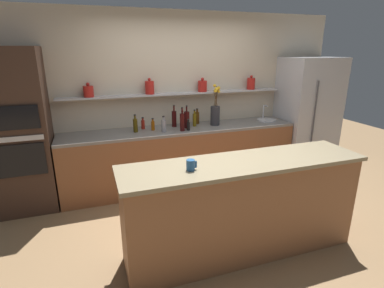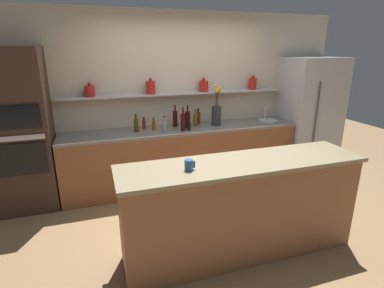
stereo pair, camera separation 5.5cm
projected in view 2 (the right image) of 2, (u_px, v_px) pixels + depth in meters
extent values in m
plane|color=olive|center=(219.00, 224.00, 3.68)|extent=(12.00, 12.00, 0.00)
cube|color=beige|center=(181.00, 99.00, 4.73)|extent=(5.20, 0.10, 2.60)
cube|color=#B7B7BC|center=(178.00, 94.00, 4.54)|extent=(3.44, 0.18, 0.02)
cylinder|color=#AD1E19|center=(90.00, 91.00, 4.13)|extent=(0.14, 0.14, 0.15)
sphere|color=#AD1E19|center=(89.00, 84.00, 4.10)|extent=(0.05, 0.05, 0.05)
cylinder|color=#AD1E19|center=(151.00, 88.00, 4.38)|extent=(0.13, 0.13, 0.19)
sphere|color=#AD1E19|center=(150.00, 79.00, 4.34)|extent=(0.05, 0.05, 0.05)
cylinder|color=#AD1E19|center=(204.00, 86.00, 4.63)|extent=(0.14, 0.14, 0.17)
sphere|color=#AD1E19|center=(204.00, 79.00, 4.60)|extent=(0.05, 0.05, 0.05)
cylinder|color=#AD1E19|center=(253.00, 84.00, 4.88)|extent=(0.13, 0.13, 0.18)
sphere|color=#AD1E19|center=(253.00, 77.00, 4.85)|extent=(0.05, 0.05, 0.05)
cube|color=brown|center=(183.00, 158.00, 4.64)|extent=(3.54, 0.62, 0.88)
cube|color=slate|center=(183.00, 129.00, 4.50)|extent=(3.54, 0.62, 0.04)
cube|color=#99603D|center=(241.00, 210.00, 3.05)|extent=(2.39, 0.55, 0.98)
cube|color=gray|center=(244.00, 163.00, 2.89)|extent=(2.45, 0.61, 0.04)
cube|color=#B7B7BC|center=(309.00, 116.00, 5.11)|extent=(0.90, 0.70, 1.93)
cylinder|color=#4C4C51|center=(317.00, 115.00, 4.70)|extent=(0.02, 0.02, 1.06)
cube|color=#3D281E|center=(21.00, 132.00, 3.82)|extent=(0.72, 0.62, 2.09)
cube|color=black|center=(20.00, 160.00, 3.60)|extent=(0.60, 0.02, 0.40)
cube|color=black|center=(12.00, 118.00, 3.45)|extent=(0.60, 0.02, 0.28)
cube|color=#B7B7BC|center=(16.00, 138.00, 3.52)|extent=(0.63, 0.02, 0.06)
cylinder|color=#2D2D33|center=(216.00, 116.00, 4.62)|extent=(0.14, 0.14, 0.29)
cylinder|color=#4C3319|center=(217.00, 98.00, 4.54)|extent=(0.07, 0.04, 0.24)
sphere|color=yellow|center=(217.00, 91.00, 4.46)|extent=(0.06, 0.06, 0.06)
cylinder|color=#4C3319|center=(217.00, 97.00, 4.54)|extent=(0.02, 0.05, 0.27)
sphere|color=yellow|center=(220.00, 88.00, 4.52)|extent=(0.05, 0.05, 0.05)
cylinder|color=#4C3319|center=(217.00, 98.00, 4.54)|extent=(0.04, 0.01, 0.27)
sphere|color=yellow|center=(218.00, 89.00, 4.46)|extent=(0.06, 0.06, 0.06)
cylinder|color=#4C3319|center=(216.00, 96.00, 4.54)|extent=(0.04, 0.01, 0.31)
sphere|color=yellow|center=(216.00, 86.00, 4.53)|extent=(0.05, 0.05, 0.05)
cylinder|color=#4C3319|center=(218.00, 99.00, 4.56)|extent=(0.01, 0.03, 0.22)
sphere|color=yellow|center=(220.00, 92.00, 4.55)|extent=(0.05, 0.05, 0.05)
cylinder|color=#4C3319|center=(218.00, 98.00, 4.56)|extent=(0.02, 0.03, 0.26)
sphere|color=yellow|center=(219.00, 89.00, 4.55)|extent=(0.05, 0.05, 0.05)
cylinder|color=#B7B7BC|center=(268.00, 120.00, 4.93)|extent=(0.31, 0.31, 0.02)
cylinder|color=#B7B7BC|center=(265.00, 112.00, 5.00)|extent=(0.02, 0.02, 0.22)
cylinder|color=#B7B7BC|center=(267.00, 106.00, 4.91)|extent=(0.02, 0.12, 0.02)
cylinder|color=brown|center=(196.00, 120.00, 4.57)|extent=(0.05, 0.05, 0.19)
cylinder|color=brown|center=(196.00, 112.00, 4.53)|extent=(0.03, 0.03, 0.05)
cylinder|color=black|center=(196.00, 110.00, 4.53)|extent=(0.03, 0.03, 0.01)
cylinder|color=#9E4C0A|center=(154.00, 126.00, 4.37)|extent=(0.05, 0.05, 0.13)
cylinder|color=#9E4C0A|center=(154.00, 120.00, 4.34)|extent=(0.03, 0.03, 0.04)
cylinder|color=black|center=(154.00, 119.00, 4.33)|extent=(0.03, 0.03, 0.01)
cylinder|color=#380C0C|center=(183.00, 122.00, 4.31)|extent=(0.07, 0.07, 0.25)
cylinder|color=#380C0C|center=(183.00, 111.00, 4.26)|extent=(0.02, 0.02, 0.08)
cylinder|color=black|center=(183.00, 108.00, 4.25)|extent=(0.03, 0.03, 0.01)
cylinder|color=#380C0C|center=(188.00, 120.00, 4.46)|extent=(0.08, 0.08, 0.25)
cylinder|color=#380C0C|center=(188.00, 109.00, 4.42)|extent=(0.02, 0.02, 0.08)
cylinder|color=black|center=(188.00, 106.00, 4.40)|extent=(0.03, 0.03, 0.01)
cylinder|color=#47380A|center=(136.00, 125.00, 4.26)|extent=(0.06, 0.06, 0.19)
cylinder|color=#47380A|center=(136.00, 117.00, 4.23)|extent=(0.03, 0.03, 0.05)
cylinder|color=black|center=(136.00, 115.00, 4.22)|extent=(0.03, 0.03, 0.01)
cylinder|color=gray|center=(165.00, 126.00, 4.26)|extent=(0.06, 0.06, 0.17)
cylinder|color=gray|center=(164.00, 118.00, 4.23)|extent=(0.03, 0.03, 0.04)
cylinder|color=black|center=(164.00, 116.00, 4.22)|extent=(0.03, 0.03, 0.01)
cylinder|color=black|center=(189.00, 126.00, 4.35)|extent=(0.05, 0.05, 0.12)
cylinder|color=black|center=(189.00, 121.00, 4.33)|extent=(0.03, 0.03, 0.04)
cylinder|color=black|center=(189.00, 120.00, 4.32)|extent=(0.03, 0.03, 0.01)
cylinder|color=maroon|center=(144.00, 125.00, 4.44)|extent=(0.05, 0.05, 0.13)
cylinder|color=maroon|center=(144.00, 119.00, 4.41)|extent=(0.03, 0.03, 0.04)
cylinder|color=black|center=(144.00, 118.00, 4.40)|extent=(0.03, 0.03, 0.01)
cylinder|color=gray|center=(183.00, 121.00, 4.55)|extent=(0.07, 0.07, 0.18)
cylinder|color=gray|center=(183.00, 113.00, 4.51)|extent=(0.03, 0.03, 0.04)
cylinder|color=black|center=(183.00, 111.00, 4.51)|extent=(0.03, 0.03, 0.01)
cylinder|color=#380C0C|center=(175.00, 119.00, 4.55)|extent=(0.07, 0.07, 0.24)
cylinder|color=#380C0C|center=(175.00, 109.00, 4.50)|extent=(0.02, 0.02, 0.08)
cylinder|color=black|center=(175.00, 105.00, 4.49)|extent=(0.03, 0.03, 0.01)
cylinder|color=#4C2D0C|center=(198.00, 118.00, 4.73)|extent=(0.07, 0.07, 0.19)
cylinder|color=#4C2D0C|center=(198.00, 111.00, 4.69)|extent=(0.03, 0.03, 0.04)
cylinder|color=black|center=(198.00, 109.00, 4.68)|extent=(0.03, 0.03, 0.01)
cylinder|color=#235184|center=(189.00, 165.00, 2.66)|extent=(0.08, 0.08, 0.10)
cube|color=#235184|center=(194.00, 164.00, 2.68)|extent=(0.02, 0.01, 0.06)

